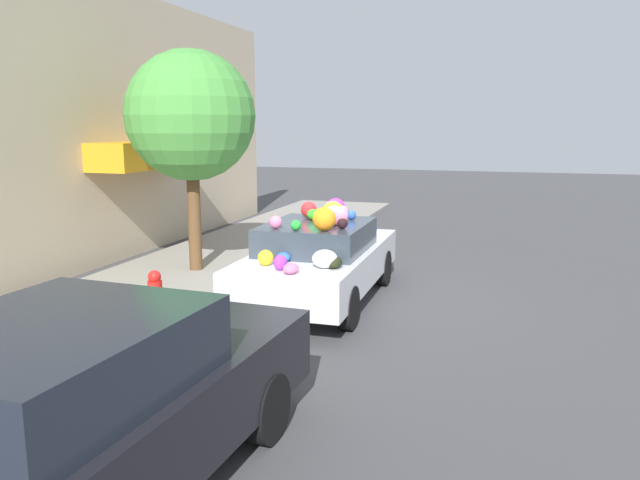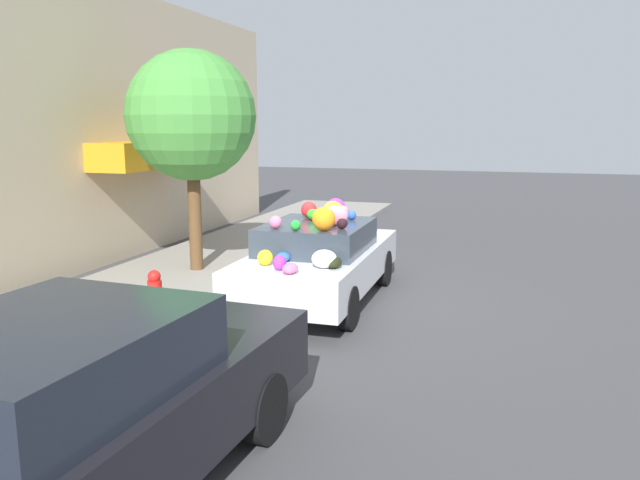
{
  "view_description": "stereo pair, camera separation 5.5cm",
  "coord_description": "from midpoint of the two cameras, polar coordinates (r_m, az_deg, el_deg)",
  "views": [
    {
      "loc": [
        -9.26,
        -2.94,
        2.79
      ],
      "look_at": [
        0.0,
        -0.07,
        0.99
      ],
      "focal_mm": 35.0,
      "sensor_mm": 36.0,
      "label": 1
    },
    {
      "loc": [
        -9.24,
        -2.99,
        2.79
      ],
      "look_at": [
        0.0,
        -0.07,
        0.99
      ],
      "focal_mm": 35.0,
      "sensor_mm": 36.0,
      "label": 2
    }
  ],
  "objects": [
    {
      "name": "sidewalk_curb",
      "position": [
        11.18,
        -13.89,
        -3.98
      ],
      "size": [
        24.0,
        3.2,
        0.11
      ],
      "color": "gray",
      "rests_on": "ground"
    },
    {
      "name": "building_facade",
      "position": [
        12.23,
        -23.29,
        9.41
      ],
      "size": [
        18.0,
        1.2,
        5.53
      ],
      "color": "#C6B293",
      "rests_on": "ground"
    },
    {
      "name": "art_car",
      "position": [
        9.88,
        -0.14,
        -1.61
      ],
      "size": [
        4.12,
        1.79,
        1.63
      ],
      "rotation": [
        0.0,
        0.0,
        0.01
      ],
      "color": "silver",
      "rests_on": "ground"
    },
    {
      "name": "ground_plane",
      "position": [
        10.1,
        -0.56,
        -5.53
      ],
      "size": [
        60.0,
        60.0,
        0.0
      ],
      "primitive_type": "plane",
      "color": "#424244"
    },
    {
      "name": "fire_hydrant",
      "position": [
        9.01,
        -14.99,
        -4.89
      ],
      "size": [
        0.2,
        0.2,
        0.7
      ],
      "color": "red",
      "rests_on": "sidewalk_curb"
    },
    {
      "name": "street_tree",
      "position": [
        11.69,
        -11.88,
        11.0
      ],
      "size": [
        2.35,
        2.35,
        4.02
      ],
      "color": "brown",
      "rests_on": "sidewalk_curb"
    },
    {
      "name": "parked_car_plain",
      "position": [
        4.9,
        -22.16,
        -14.64
      ],
      "size": [
        4.62,
        2.08,
        1.5
      ],
      "rotation": [
        0.0,
        0.0,
        -0.05
      ],
      "color": "black",
      "rests_on": "ground"
    }
  ]
}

